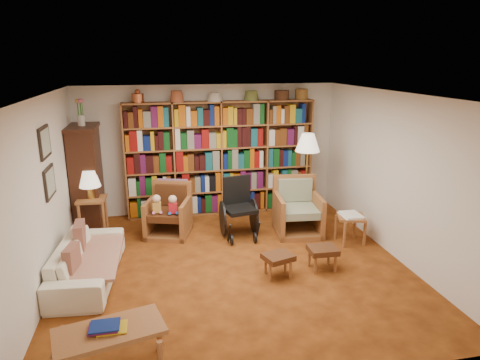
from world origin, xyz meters
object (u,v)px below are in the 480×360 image
object	(u,v)px
wheelchair	(239,209)
side_table_lamp	(92,208)
armchair_sage	(296,211)
floor_lamp	(308,146)
coffee_table	(110,334)
sofa	(88,261)
armchair_leather	(168,213)
side_table_papers	(351,220)
footstool_b	(323,251)
footstool_a	(278,258)

from	to	relation	value
wheelchair	side_table_lamp	bearing A→B (deg)	170.01
armchair_sage	wheelchair	world-z (taller)	wheelchair
floor_lamp	coffee_table	bearing A→B (deg)	-133.46
sofa	wheelchair	bearing A→B (deg)	-59.66
armchair_leather	wheelchair	size ratio (longest dim) A/B	0.92
side_table_papers	footstool_b	xyz separation A→B (m)	(-0.81, -0.80, -0.11)
sofa	wheelchair	xyz separation A→B (m)	(2.36, 1.12, 0.19)
side_table_lamp	footstool_b	world-z (taller)	side_table_lamp
side_table_papers	footstool_a	world-z (taller)	side_table_papers
armchair_sage	footstool_b	bearing A→B (deg)	-93.69
armchair_sage	footstool_a	bearing A→B (deg)	-117.08
side_table_papers	footstool_b	size ratio (longest dim) A/B	1.28
sofa	side_table_papers	size ratio (longest dim) A/B	3.52
side_table_lamp	coffee_table	distance (m)	3.54
footstool_b	armchair_sage	bearing A→B (deg)	86.31
side_table_lamp	floor_lamp	size ratio (longest dim) A/B	0.41
armchair_leather	wheelchair	distance (m)	1.24
side_table_lamp	armchair_sage	world-z (taller)	armchair_sage
armchair_leather	side_table_lamp	bearing A→B (deg)	175.25
armchair_sage	footstool_a	world-z (taller)	armchair_sage
sofa	armchair_sage	world-z (taller)	armchair_sage
side_table_papers	sofa	bearing A→B (deg)	-174.28
side_table_lamp	side_table_papers	xyz separation A→B (m)	(4.20, -1.14, -0.13)
footstool_a	coffee_table	distance (m)	2.60
sofa	floor_lamp	distance (m)	4.16
side_table_lamp	armchair_leather	xyz separation A→B (m)	(1.26, -0.10, -0.15)
side_table_lamp	armchair_sage	bearing A→B (deg)	-7.81
floor_lamp	side_table_lamp	bearing A→B (deg)	178.97
side_table_papers	footstool_b	world-z (taller)	side_table_papers
wheelchair	floor_lamp	world-z (taller)	floor_lamp
armchair_sage	sofa	bearing A→B (deg)	-162.41
armchair_sage	side_table_papers	world-z (taller)	armchair_sage
armchair_leather	side_table_papers	size ratio (longest dim) A/B	1.76
wheelchair	coffee_table	xyz separation A→B (m)	(-1.90, -3.06, -0.07)
armchair_sage	side_table_papers	distance (m)	0.98
side_table_lamp	armchair_leather	world-z (taller)	armchair_leather
floor_lamp	coffee_table	distance (m)	4.83
footstool_a	coffee_table	bearing A→B (deg)	-145.43
footstool_a	coffee_table	world-z (taller)	coffee_table
side_table_papers	armchair_sage	bearing A→B (deg)	137.23
coffee_table	floor_lamp	bearing A→B (deg)	46.54
coffee_table	armchair_leather	bearing A→B (deg)	78.28
armchair_sage	floor_lamp	world-z (taller)	floor_lamp
armchair_sage	floor_lamp	bearing A→B (deg)	52.37
sofa	armchair_sage	size ratio (longest dim) A/B	1.93
armchair_leather	floor_lamp	world-z (taller)	floor_lamp
footstool_a	side_table_papers	bearing A→B (deg)	30.17
floor_lamp	side_table_papers	bearing A→B (deg)	-69.50
side_table_lamp	armchair_sage	distance (m)	3.52
footstool_b	coffee_table	world-z (taller)	coffee_table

